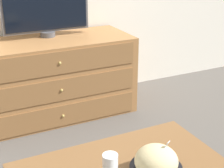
# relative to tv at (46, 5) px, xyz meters

# --- Properties ---
(ground_plane) EXTENTS (12.00, 12.00, 0.00)m
(ground_plane) POSITION_rel_tv_xyz_m (-0.02, 0.21, -0.94)
(ground_plane) COLOR #56514C
(dresser) EXTENTS (1.40, 0.59, 0.68)m
(dresser) POSITION_rel_tv_xyz_m (-0.03, -0.11, -0.60)
(dresser) COLOR #9E6B3D
(dresser) RESTS_ON ground_plane
(tv) EXTENTS (0.73, 0.12, 0.51)m
(tv) POSITION_rel_tv_xyz_m (0.00, 0.00, 0.00)
(tv) COLOR #515156
(tv) RESTS_ON dresser
(takeout_bowl) EXTENTS (0.24, 0.24, 0.17)m
(takeout_bowl) POSITION_rel_tv_xyz_m (-0.02, -1.75, -0.45)
(takeout_bowl) COLOR black
(takeout_bowl) RESTS_ON coffee_table
(drink_cup) EXTENTS (0.07, 0.07, 0.12)m
(drink_cup) POSITION_rel_tv_xyz_m (-0.22, -1.68, -0.45)
(drink_cup) COLOR beige
(drink_cup) RESTS_ON coffee_table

